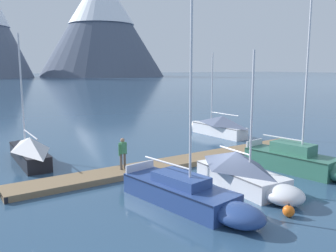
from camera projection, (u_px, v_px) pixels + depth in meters
The scene contains 10 objects.
ground_plane at pixel (227, 182), 17.99m from camera, with size 700.00×700.00×0.00m, color #2D4C6B.
mountain_shoulder_ridge at pixel (102, 22), 226.57m from camera, with size 79.10×79.10×64.77m.
dock at pixel (185, 161), 21.40m from camera, with size 20.42×3.44×0.30m.
sailboat_nearest_berth at pixel (29, 150), 21.53m from camera, with size 1.77×6.55×7.72m.
sailboat_second_berth at pixel (189, 195), 14.65m from camera, with size 3.16×7.06×8.58m.
sailboat_mid_dock_port at pixel (244, 172), 17.00m from camera, with size 2.15×5.96×6.47m.
sailboat_mid_dock_starboard at pixel (297, 160), 19.60m from camera, with size 2.73×6.13×9.44m.
sailboat_far_berth at pixel (218, 126), 30.21m from camera, with size 2.01×6.44×6.94m.
person_on_dock at pixel (123, 152), 19.05m from camera, with size 0.55×0.35×1.69m.
mooring_buoy_channel_marker at pixel (289, 211), 13.75m from camera, with size 0.46×0.46×0.54m.
Camera 1 is at (-11.17, -13.54, 5.70)m, focal length 38.21 mm.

